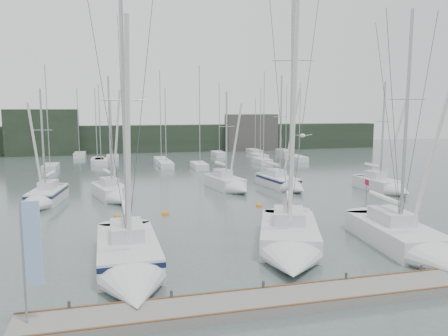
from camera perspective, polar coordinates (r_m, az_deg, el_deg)
The scene contains 19 objects.
ground at distance 24.07m, azimuth 6.47°, elevation -12.01°, with size 160.00×160.00×0.00m, color #4A5A57.
dock at distance 19.74m, azimuth 11.81°, elevation -16.09°, with size 24.00×2.00×0.40m, color #63635E.
far_treeline at distance 83.73m, azimuth -8.69°, elevation 3.84°, with size 90.00×4.00×5.00m, color black.
far_building_left at distance 82.12m, azimuth -22.64°, elevation 4.31°, with size 12.00×3.00×8.00m, color black.
far_building_right at distance 85.37m, azimuth 3.58°, elevation 4.66°, with size 10.00×3.00×7.00m, color #3E3C39.
mast_forest at distance 68.60m, azimuth -10.90°, elevation 1.25°, with size 53.03×23.31×14.32m.
sailboat_near_left at distance 22.20m, azimuth -12.17°, elevation -12.16°, with size 3.29×10.79×14.44m.
sailboat_near_center at distance 24.85m, azimuth 8.64°, elevation -9.95°, with size 6.68×10.59×18.38m.
sailboat_near_right at distance 26.75m, azimuth 23.83°, elevation -9.29°, with size 4.10×10.92×14.68m.
sailboat_mid_a at distance 39.99m, azimuth -22.61°, elevation -3.73°, with size 3.41×7.88×10.53m.
sailboat_mid_b at distance 40.04m, azimuth -14.03°, elevation -3.36°, with size 4.21×7.33×11.71m.
sailboat_mid_c at distance 43.47m, azimuth 0.89°, elevation -2.23°, with size 3.78×7.51×10.54m.
sailboat_mid_d at distance 44.70m, azimuth 7.93°, elevation -2.03°, with size 3.45×8.01×12.21m.
sailboat_mid_e at distance 45.37m, azimuth 20.47°, elevation -2.32°, with size 2.85×7.13×11.44m.
buoy_a at distance 34.24m, azimuth -7.68°, elevation -6.02°, with size 0.56×0.56×0.56m, color orange.
buoy_b at distance 36.86m, azimuth 4.60°, elevation -4.99°, with size 0.55×0.55×0.55m, color orange.
buoy_c at distance 34.13m, azimuth -13.77°, elevation -6.22°, with size 0.48×0.48×0.48m, color orange.
dock_banner at distance 17.25m, azimuth -24.11°, elevation -9.77°, with size 0.70×0.15×4.62m.
seagull at distance 23.79m, azimuth 10.23°, elevation 4.20°, with size 1.02×0.49×0.20m.
Camera 1 is at (-8.11, -21.15, 8.13)m, focal length 35.00 mm.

